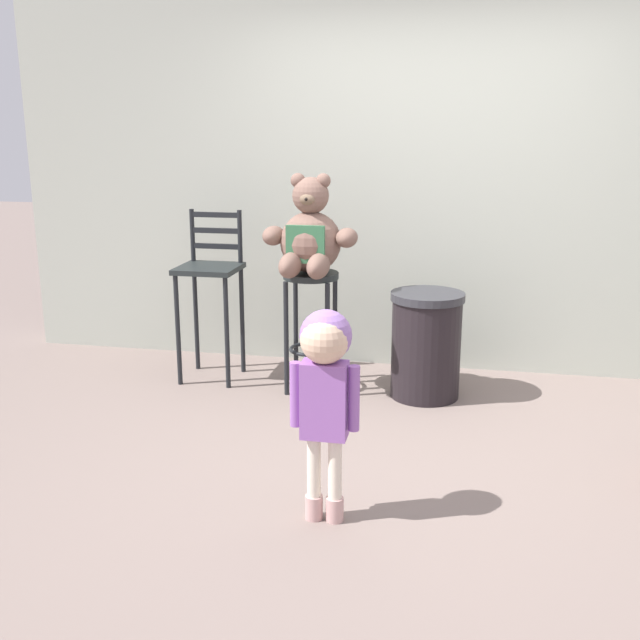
{
  "coord_description": "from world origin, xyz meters",
  "views": [
    {
      "loc": [
        0.3,
        -3.69,
        1.72
      ],
      "look_at": [
        -0.49,
        0.23,
        0.68
      ],
      "focal_mm": 42.05,
      "sensor_mm": 36.0,
      "label": 1
    }
  ],
  "objects_px": {
    "teddy_bear": "(310,238)",
    "bar_chair_empty": "(210,280)",
    "bar_stool_with_teddy": "(311,308)",
    "trash_bin": "(426,345)",
    "child_walking": "(325,371)"
  },
  "relations": [
    {
      "from": "bar_stool_with_teddy",
      "to": "child_walking",
      "type": "bearing_deg",
      "value": -75.91
    },
    {
      "from": "teddy_bear",
      "to": "child_walking",
      "type": "xyz_separation_m",
      "value": [
        0.42,
        -1.63,
        -0.33
      ]
    },
    {
      "from": "teddy_bear",
      "to": "trash_bin",
      "type": "height_order",
      "value": "teddy_bear"
    },
    {
      "from": "trash_bin",
      "to": "bar_stool_with_teddy",
      "type": "bearing_deg",
      "value": -178.62
    },
    {
      "from": "teddy_bear",
      "to": "bar_chair_empty",
      "type": "bearing_deg",
      "value": 168.43
    },
    {
      "from": "teddy_bear",
      "to": "child_walking",
      "type": "distance_m",
      "value": 1.71
    },
    {
      "from": "teddy_bear",
      "to": "bar_chair_empty",
      "type": "xyz_separation_m",
      "value": [
        -0.73,
        0.15,
        -0.33
      ]
    },
    {
      "from": "teddy_bear",
      "to": "bar_chair_empty",
      "type": "distance_m",
      "value": 0.81
    },
    {
      "from": "child_walking",
      "to": "trash_bin",
      "type": "xyz_separation_m",
      "value": [
        0.34,
        1.68,
        -0.35
      ]
    },
    {
      "from": "teddy_bear",
      "to": "trash_bin",
      "type": "distance_m",
      "value": 1.01
    },
    {
      "from": "trash_bin",
      "to": "bar_chair_empty",
      "type": "xyz_separation_m",
      "value": [
        -1.48,
        0.1,
        0.34
      ]
    },
    {
      "from": "bar_chair_empty",
      "to": "bar_stool_with_teddy",
      "type": "bearing_deg",
      "value": -9.12
    },
    {
      "from": "teddy_bear",
      "to": "bar_chair_empty",
      "type": "relative_size",
      "value": 0.55
    },
    {
      "from": "trash_bin",
      "to": "teddy_bear",
      "type": "bearing_deg",
      "value": -176.18
    },
    {
      "from": "bar_stool_with_teddy",
      "to": "teddy_bear",
      "type": "bearing_deg",
      "value": -90.0
    }
  ]
}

